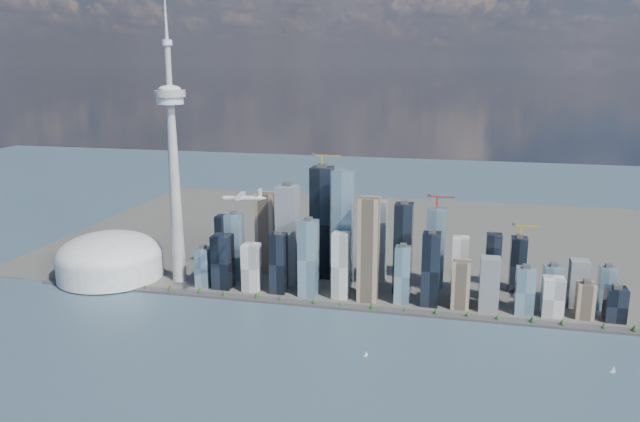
% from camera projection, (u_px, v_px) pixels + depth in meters
% --- Properties ---
extents(ground, '(4000.00, 4000.00, 0.00)m').
position_uv_depth(ground, '(285.00, 375.00, 835.80)').
color(ground, '#334C5A').
rests_on(ground, ground).
extents(seawall, '(1100.00, 22.00, 4.00)m').
position_uv_depth(seawall, '(326.00, 305.00, 1072.31)').
color(seawall, '#383838').
rests_on(seawall, ground).
extents(land, '(1400.00, 900.00, 3.00)m').
position_uv_depth(land, '(366.00, 236.00, 1498.96)').
color(land, '#4C4C47').
rests_on(land, ground).
extents(shoreline_trees, '(960.53, 7.20, 8.80)m').
position_uv_depth(shoreline_trees, '(326.00, 301.00, 1070.74)').
color(shoreline_trees, '#3F2D1E').
rests_on(shoreline_trees, seawall).
extents(skyscraper_cluster, '(736.00, 142.00, 240.96)m').
position_uv_depth(skyscraper_cluster, '(368.00, 253.00, 1124.78)').
color(skyscraper_cluster, black).
rests_on(skyscraper_cluster, land).
extents(needle_tower, '(56.00, 56.00, 550.50)m').
position_uv_depth(needle_tower, '(173.00, 160.00, 1140.82)').
color(needle_tower, '#989893').
rests_on(needle_tower, land).
extents(dome_stadium, '(200.00, 200.00, 86.00)m').
position_uv_depth(dome_stadium, '(110.00, 258.00, 1207.47)').
color(dome_stadium, silver).
rests_on(dome_stadium, land).
extents(airplane, '(74.19, 66.00, 18.18)m').
position_uv_depth(airplane, '(243.00, 198.00, 1002.87)').
color(airplane, silver).
rests_on(airplane, ground).
extents(sailboat_west, '(6.56, 3.90, 9.33)m').
position_uv_depth(sailboat_west, '(366.00, 354.00, 888.93)').
color(sailboat_west, silver).
rests_on(sailboat_west, ground).
extents(sailboat_east, '(7.89, 2.64, 10.92)m').
position_uv_depth(sailboat_east, '(613.00, 370.00, 842.02)').
color(sailboat_east, silver).
rests_on(sailboat_east, ground).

